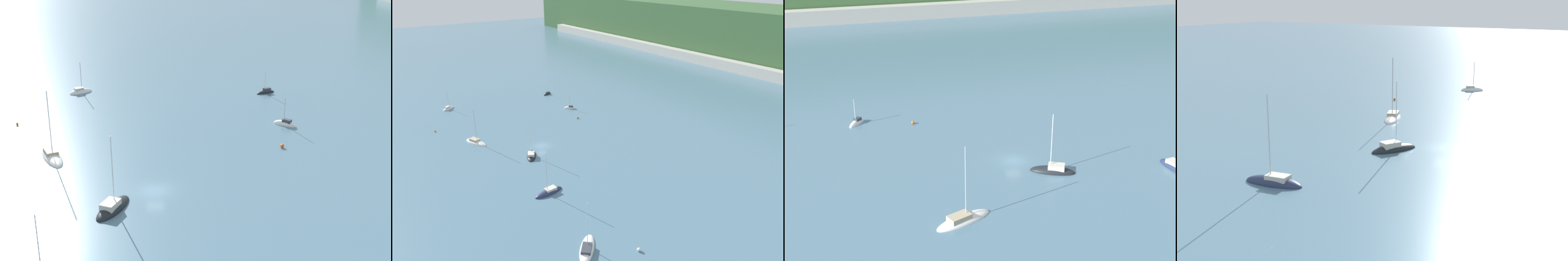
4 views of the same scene
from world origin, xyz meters
The scene contains 12 objects.
ground_plane centered at (0.00, 0.00, 0.00)m, with size 600.00×600.00×0.00m, color slate.
shore_town_strip centered at (0.00, 127.87, 2.67)m, with size 406.99×6.00×5.34m.
sailboat_0 centered at (4.73, -5.78, 0.12)m, with size 7.79×5.85×11.03m.
sailboat_1 centered at (-49.86, -13.90, 0.10)m, with size 4.08×5.46×7.86m.
sailboat_2 centered at (-44.76, 26.86, 0.12)m, with size 2.89×4.73×5.57m.
sailboat_3 centered at (24.83, -11.22, 0.10)m, with size 3.38×8.00×11.89m.
sailboat_4 centered at (-13.55, -15.74, 0.11)m, with size 9.23×5.53×12.09m.
sailboat_5 centered at (-23.93, 25.42, 0.09)m, with size 3.97×4.39×6.20m.
sailboat_6 centered at (46.72, -14.98, 0.11)m, with size 8.16×7.80×10.95m.
mooring_buoy_0 centered at (-29.86, -24.05, 0.26)m, with size 0.52×0.52×0.52m.
mooring_buoy_1 centered at (-13.20, 21.90, 0.33)m, with size 0.66×0.66×0.66m.
mooring_buoy_2 centered at (52.79, -7.06, 0.36)m, with size 0.71×0.71×0.71m.
Camera 2 is at (95.33, -48.25, 49.96)m, focal length 35.00 mm.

